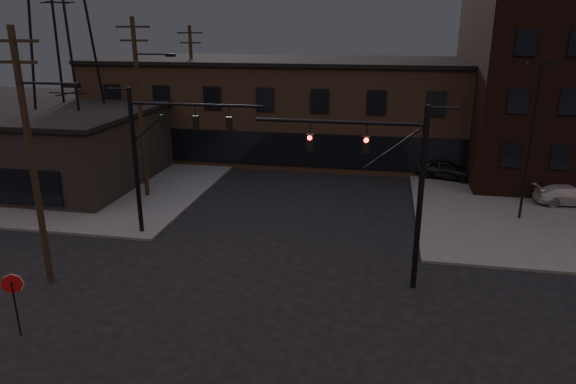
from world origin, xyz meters
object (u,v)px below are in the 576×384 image
object	(u,v)px
parked_car_lot_b	(569,195)
traffic_signal_far	(157,146)
stop_sign	(13,291)
parked_car_lot_a	(446,169)
car_crossing	(344,155)
traffic_signal_near	(394,178)

from	to	relation	value
parked_car_lot_b	traffic_signal_far	bearing A→B (deg)	105.76
stop_sign	parked_car_lot_a	xyz separation A→B (m)	(17.52, 23.78, -0.98)
stop_sign	car_crossing	distance (m)	28.64
traffic_signal_far	car_crossing	distance (m)	19.39
stop_sign	car_crossing	bearing A→B (deg)	70.18
parked_car_lot_a	car_crossing	size ratio (longest dim) A/B	0.90
parked_car_lot_a	car_crossing	bearing A→B (deg)	85.21
traffic_signal_far	stop_sign	distance (m)	10.55
stop_sign	parked_car_lot_b	bearing A→B (deg)	37.90
traffic_signal_near	car_crossing	size ratio (longest dim) A/B	1.72
stop_sign	parked_car_lot_a	distance (m)	29.56
parked_car_lot_a	parked_car_lot_b	distance (m)	8.47
parked_car_lot_a	parked_car_lot_b	size ratio (longest dim) A/B	1.01
parked_car_lot_a	car_crossing	world-z (taller)	parked_car_lot_a
traffic_signal_near	parked_car_lot_b	bearing A→B (deg)	48.39
parked_car_lot_b	car_crossing	xyz separation A→B (m)	(-14.91, 7.77, 0.01)
traffic_signal_near	stop_sign	xyz separation A→B (m)	(-13.36, -6.49, -3.09)
car_crossing	traffic_signal_far	bearing A→B (deg)	-93.14
traffic_signal_near	traffic_signal_far	distance (m)	12.57
traffic_signal_near	car_crossing	distance (m)	21.18
stop_sign	traffic_signal_far	bearing A→B (deg)	82.68
parked_car_lot_a	stop_sign	bearing A→B (deg)	160.72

